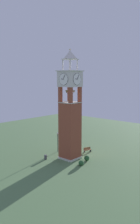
{
  "coord_description": "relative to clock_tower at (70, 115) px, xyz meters",
  "views": [
    {
      "loc": [
        -28.24,
        31.53,
        14.64
      ],
      "look_at": [
        0.0,
        0.0,
        8.57
      ],
      "focal_mm": 38.48,
      "sensor_mm": 36.0,
      "label": 1
    }
  ],
  "objects": [
    {
      "name": "lamp_post",
      "position": [
        4.52,
        -1.4,
        -5.42
      ],
      "size": [
        0.36,
        0.36,
        3.89
      ],
      "color": "black",
      "rests_on": "ground"
    },
    {
      "name": "ground",
      "position": [
        0.0,
        0.0,
        -8.12
      ],
      "size": [
        80.0,
        80.0,
        0.0
      ],
      "primitive_type": "plane",
      "color": "#517547"
    },
    {
      "name": "shrub_left_of_tower",
      "position": [
        -3.1,
        -1.0,
        -7.64
      ],
      "size": [
        0.91,
        0.91,
        0.95
      ],
      "primitive_type": "ellipsoid",
      "color": "#28562D",
      "rests_on": "ground"
    },
    {
      "name": "clock_tower",
      "position": [
        0.0,
        0.0,
        0.0
      ],
      "size": [
        3.59,
        3.59,
        19.54
      ],
      "color": "brown",
      "rests_on": "ground"
    },
    {
      "name": "park_bench",
      "position": [
        -0.1,
        -5.05,
        -7.64
      ],
      "size": [
        0.95,
        1.66,
        0.95
      ],
      "color": "brown",
      "rests_on": "ground"
    },
    {
      "name": "shrub_near_entry",
      "position": [
        -3.84,
        1.47,
        -7.68
      ],
      "size": [
        0.89,
        0.89,
        0.88
      ],
      "primitive_type": "ellipsoid",
      "color": "#28562D",
      "rests_on": "ground"
    },
    {
      "name": "trash_bin",
      "position": [
        2.92,
        3.36,
        -7.72
      ],
      "size": [
        0.52,
        0.52,
        0.8
      ],
      "primitive_type": "cylinder",
      "color": "#4C4C51",
      "rests_on": "ground"
    }
  ]
}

